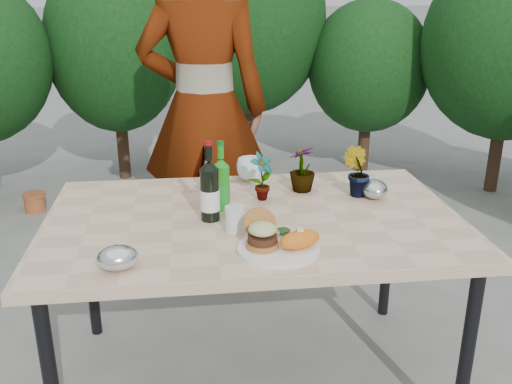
{
  "coord_description": "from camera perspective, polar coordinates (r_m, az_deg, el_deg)",
  "views": [
    {
      "loc": [
        -0.24,
        -2.03,
        1.6
      ],
      "look_at": [
        0.0,
        -0.08,
        0.88
      ],
      "focal_mm": 40.0,
      "sensor_mm": 36.0,
      "label": 1
    }
  ],
  "objects": [
    {
      "name": "sparkling_water",
      "position": [
        2.25,
        -3.49,
        0.7
      ],
      "size": [
        0.07,
        0.07,
        0.28
      ],
      "rotation": [
        0.0,
        0.0,
        -0.13
      ],
      "color": "#1B8818",
      "rests_on": "patio_table"
    },
    {
      "name": "plastic_cup",
      "position": [
        2.07,
        -2.12,
        -2.72
      ],
      "size": [
        0.07,
        0.07,
        0.09
      ],
      "primitive_type": "cylinder",
      "color": "silver",
      "rests_on": "patio_table"
    },
    {
      "name": "shrub_hedge",
      "position": [
        3.62,
        -0.77,
        12.91
      ],
      "size": [
        7.01,
        5.04,
        2.09
      ],
      "color": "#382316",
      "rests_on": "ground"
    },
    {
      "name": "burger_stack",
      "position": [
        1.92,
        0.57,
        -4.09
      ],
      "size": [
        0.11,
        0.16,
        0.11
      ],
      "color": "#B7722D",
      "rests_on": "dinner_plate"
    },
    {
      "name": "foil_packet_left",
      "position": [
        1.86,
        -13.67,
        -6.42
      ],
      "size": [
        0.15,
        0.13,
        0.08
      ],
      "primitive_type": "ellipsoid",
      "rotation": [
        0.0,
        0.0,
        0.17
      ],
      "color": "silver",
      "rests_on": "patio_table"
    },
    {
      "name": "grilled_veg",
      "position": [
        2.01,
        2.34,
        -3.97
      ],
      "size": [
        0.08,
        0.05,
        0.03
      ],
      "color": "olive",
      "rests_on": "dinner_plate"
    },
    {
      "name": "seedling_mid",
      "position": [
        2.43,
        10.01,
        1.99
      ],
      "size": [
        0.15,
        0.15,
        0.21
      ],
      "primitive_type": "imported",
      "rotation": [
        0.0,
        0.0,
        2.4
      ],
      "color": "#245D20",
      "rests_on": "patio_table"
    },
    {
      "name": "seedling_left",
      "position": [
        2.35,
        0.59,
        1.55
      ],
      "size": [
        0.13,
        0.12,
        0.2
      ],
      "primitive_type": "imported",
      "rotation": [
        0.0,
        0.0,
        0.6
      ],
      "color": "#2C6121",
      "rests_on": "patio_table"
    },
    {
      "name": "ground",
      "position": [
        2.6,
        -0.22,
        -17.91
      ],
      "size": [
        80.0,
        80.0,
        0.0
      ],
      "primitive_type": "plane",
      "color": "slate",
      "rests_on": "ground"
    },
    {
      "name": "blue_bowl",
      "position": [
        2.6,
        -0.5,
        2.28
      ],
      "size": [
        0.17,
        0.17,
        0.1
      ],
      "primitive_type": "imported",
      "rotation": [
        0.0,
        0.0,
        0.34
      ],
      "color": "white",
      "rests_on": "patio_table"
    },
    {
      "name": "sweet_potato",
      "position": [
        1.91,
        4.39,
        -4.76
      ],
      "size": [
        0.17,
        0.12,
        0.06
      ],
      "primitive_type": "ellipsoid",
      "rotation": [
        0.0,
        0.0,
        0.35
      ],
      "color": "orange",
      "rests_on": "dinner_plate"
    },
    {
      "name": "foil_packet_right",
      "position": [
        2.44,
        11.76,
        0.3
      ],
      "size": [
        0.12,
        0.14,
        0.08
      ],
      "primitive_type": "ellipsoid",
      "rotation": [
        0.0,
        0.0,
        1.51
      ],
      "color": "#B6B7BD",
      "rests_on": "patio_table"
    },
    {
      "name": "terracotta_pot",
      "position": [
        4.53,
        -21.25,
        -0.94
      ],
      "size": [
        0.17,
        0.17,
        0.14
      ],
      "color": "#A8522B",
      "rests_on": "ground"
    },
    {
      "name": "patio_table",
      "position": [
        2.23,
        -0.25,
        -3.81
      ],
      "size": [
        1.6,
        1.0,
        0.75
      ],
      "color": "#D9B491",
      "rests_on": "ground"
    },
    {
      "name": "dinner_plate",
      "position": [
        1.94,
        2.26,
        -5.66
      ],
      "size": [
        0.28,
        0.28,
        0.01
      ],
      "primitive_type": "cylinder",
      "color": "white",
      "rests_on": "patio_table"
    },
    {
      "name": "seedling_right",
      "position": [
        2.46,
        4.66,
        2.34
      ],
      "size": [
        0.15,
        0.15,
        0.2
      ],
      "primitive_type": "imported",
      "rotation": [
        0.0,
        0.0,
        3.63
      ],
      "color": "#1C501B",
      "rests_on": "patio_table"
    },
    {
      "name": "wine_bottle",
      "position": [
        2.15,
        -4.65,
        0.04
      ],
      "size": [
        0.07,
        0.07,
        0.31
      ],
      "rotation": [
        0.0,
        0.0,
        0.1
      ],
      "color": "black",
      "rests_on": "patio_table"
    },
    {
      "name": "person",
      "position": [
        3.1,
        -5.24,
        8.21
      ],
      "size": [
        0.75,
        0.54,
        1.92
      ],
      "primitive_type": "imported",
      "rotation": [
        0.0,
        0.0,
        3.02
      ],
      "color": "#926349",
      "rests_on": "ground"
    }
  ]
}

